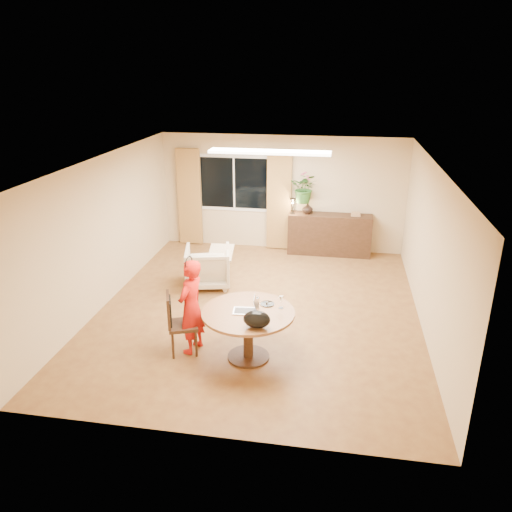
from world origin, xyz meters
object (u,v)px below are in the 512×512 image
Objects in this scene: dining_table at (248,321)px; child at (191,307)px; sideboard at (329,234)px; armchair at (208,267)px; dining_chair at (183,323)px.

child is at bearing 175.33° from dining_table.
dining_table is 0.72× the size of sideboard.
dining_chair is at bearing 83.27° from armchair.
child reaches higher than armchair.
dining_table is 2.71m from armchair.
child is 0.79× the size of sideboard.
dining_table is at bearing -102.63° from sideboard.
dining_chair is 1.11× the size of armchair.
dining_chair reaches higher than dining_table.
armchair is (-1.24, 2.40, -0.21)m from dining_table.
dining_table is 0.87m from child.
dining_chair is 0.28m from child.
child is at bearing 11.88° from dining_chair.
dining_chair reaches higher than sideboard.
child is (0.11, 0.07, 0.25)m from dining_chair.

